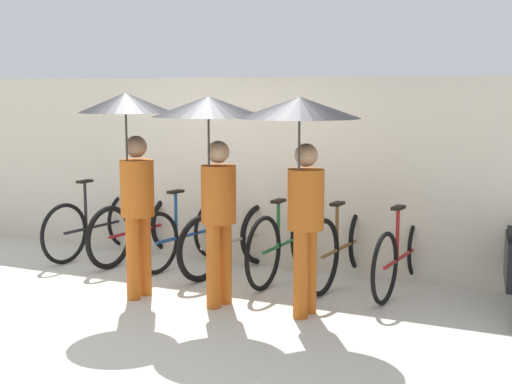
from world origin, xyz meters
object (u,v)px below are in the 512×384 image
object	(u,v)px
parked_bicycle_0	(98,224)
parked_bicycle_1	(142,228)
parked_bicycle_3	(233,239)
parked_bicycle_4	(286,241)
parked_bicycle_5	(344,245)
pedestrian_leading	(130,145)
pedestrian_trailing	(301,143)
parked_bicycle_2	(187,234)
pedestrian_center	(212,142)
parked_bicycle_6	(403,254)

from	to	relation	value
parked_bicycle_0	parked_bicycle_1	size ratio (longest dim) A/B	1.00
parked_bicycle_1	parked_bicycle_3	distance (m)	1.24
parked_bicycle_3	parked_bicycle_4	world-z (taller)	parked_bicycle_3
parked_bicycle_0	parked_bicycle_4	xyz separation A→B (m)	(2.48, -0.01, 0.02)
parked_bicycle_4	parked_bicycle_5	world-z (taller)	parked_bicycle_4
parked_bicycle_4	pedestrian_leading	distance (m)	2.01
parked_bicycle_0	pedestrian_leading	size ratio (longest dim) A/B	0.90
parked_bicycle_4	pedestrian_leading	xyz separation A→B (m)	(-1.01, -1.35, 1.09)
pedestrian_trailing	parked_bicycle_0	bearing A→B (deg)	-16.65
parked_bicycle_2	pedestrian_center	xyz separation A→B (m)	(1.04, -1.29, 1.17)
parked_bicycle_3	pedestrian_leading	xyz separation A→B (m)	(-0.39, -1.32, 1.12)
parked_bicycle_0	parked_bicycle_1	bearing A→B (deg)	-81.25
parked_bicycle_2	pedestrian_leading	bearing A→B (deg)	-160.21
parked_bicycle_2	parked_bicycle_5	distance (m)	1.86
pedestrian_center	parked_bicycle_0	bearing A→B (deg)	-20.85
parked_bicycle_0	parked_bicycle_3	bearing A→B (deg)	-84.86
parked_bicycle_2	parked_bicycle_0	bearing A→B (deg)	100.98
parked_bicycle_2	parked_bicycle_4	size ratio (longest dim) A/B	0.90
parked_bicycle_0	parked_bicycle_2	xyz separation A→B (m)	(1.24, 0.01, -0.01)
parked_bicycle_0	pedestrian_trailing	world-z (taller)	pedestrian_trailing
parked_bicycle_1	parked_bicycle_2	bearing A→B (deg)	-83.67
pedestrian_trailing	pedestrian_leading	bearing A→B (deg)	9.59
parked_bicycle_0	pedestrian_leading	xyz separation A→B (m)	(1.47, -1.36, 1.11)
parked_bicycle_5	pedestrian_leading	xyz separation A→B (m)	(-1.63, -1.43, 1.09)
parked_bicycle_3	pedestrian_center	bearing A→B (deg)	-146.82
parked_bicycle_0	pedestrian_center	bearing A→B (deg)	-112.71
parked_bicycle_6	parked_bicycle_1	bearing A→B (deg)	94.58
parked_bicycle_0	parked_bicycle_1	distance (m)	0.62
parked_bicycle_3	pedestrian_trailing	size ratio (longest dim) A/B	0.86
parked_bicycle_1	pedestrian_center	bearing A→B (deg)	-120.62
parked_bicycle_1	pedestrian_leading	world-z (taller)	pedestrian_leading
parked_bicycle_1	pedestrian_trailing	xyz separation A→B (m)	(2.50, -1.25, 1.17)
parked_bicycle_3	pedestrian_leading	bearing A→B (deg)	177.52
parked_bicycle_0	parked_bicycle_5	size ratio (longest dim) A/B	0.96
pedestrian_leading	parked_bicycle_5	bearing A→B (deg)	-135.82
parked_bicycle_0	pedestrian_trailing	xyz separation A→B (m)	(3.12, -1.22, 1.17)
parked_bicycle_1	parked_bicycle_4	world-z (taller)	parked_bicycle_4
parked_bicycle_4	pedestrian_center	distance (m)	1.71
parked_bicycle_4	pedestrian_center	xyz separation A→B (m)	(-0.19, -1.27, 1.14)
parked_bicycle_2	pedestrian_center	world-z (taller)	pedestrian_center
parked_bicycle_6	parked_bicycle_3	bearing A→B (deg)	97.08
parked_bicycle_6	pedestrian_trailing	world-z (taller)	pedestrian_trailing
parked_bicycle_6	pedestrian_trailing	bearing A→B (deg)	158.90
parked_bicycle_1	parked_bicycle_5	world-z (taller)	parked_bicycle_5
pedestrian_center	parked_bicycle_5	bearing A→B (deg)	-112.73
parked_bicycle_0	parked_bicycle_3	xyz separation A→B (m)	(1.86, -0.05, -0.01)
parked_bicycle_1	pedestrian_trailing	distance (m)	3.03
parked_bicycle_5	parked_bicycle_2	bearing A→B (deg)	96.15
parked_bicycle_2	parked_bicycle_6	xyz separation A→B (m)	(2.48, 0.04, 0.00)
parked_bicycle_1	pedestrian_center	size ratio (longest dim) A/B	0.92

